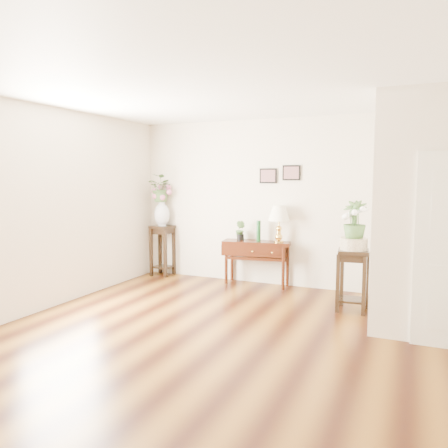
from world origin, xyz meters
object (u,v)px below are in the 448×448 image
Objects in this scene: plant_stand_a at (163,250)px; console_table at (256,263)px; table_lamp at (279,221)px; plant_stand_b at (353,280)px.

console_table is at bearing 0.00° from plant_stand_a.
console_table is 1.21× the size of plant_stand_a.
plant_stand_b is at bearing -32.39° from table_lamp.
table_lamp is at bearing -9.29° from console_table.
console_table is at bearing 180.00° from table_lamp.
plant_stand_b is (3.55, -0.83, -0.04)m from plant_stand_a.
table_lamp is at bearing 0.00° from plant_stand_a.
console_table is 0.82m from table_lamp.
plant_stand_a is at bearing 170.71° from console_table.
plant_stand_a reaches higher than plant_stand_b.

